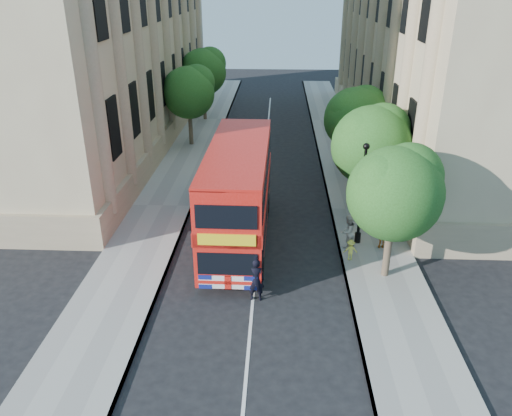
# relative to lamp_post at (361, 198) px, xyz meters

# --- Properties ---
(ground) EXTENTS (120.00, 120.00, 0.00)m
(ground) POSITION_rel_lamp_post_xyz_m (-5.00, -6.00, -2.51)
(ground) COLOR black
(ground) RESTS_ON ground
(pavement_right) EXTENTS (3.50, 80.00, 0.12)m
(pavement_right) POSITION_rel_lamp_post_xyz_m (0.75, 4.00, -2.45)
(pavement_right) COLOR gray
(pavement_right) RESTS_ON ground
(pavement_left) EXTENTS (3.50, 80.00, 0.12)m
(pavement_left) POSITION_rel_lamp_post_xyz_m (-10.75, 4.00, -2.45)
(pavement_left) COLOR gray
(pavement_left) RESTS_ON ground
(building_right) EXTENTS (12.00, 38.00, 18.00)m
(building_right) POSITION_rel_lamp_post_xyz_m (8.80, 18.00, 6.49)
(building_right) COLOR tan
(building_right) RESTS_ON ground
(building_left) EXTENTS (12.00, 38.00, 18.00)m
(building_left) POSITION_rel_lamp_post_xyz_m (-18.80, 18.00, 6.49)
(building_left) COLOR tan
(building_left) RESTS_ON ground
(tree_right_near) EXTENTS (4.00, 4.00, 6.08)m
(tree_right_near) POSITION_rel_lamp_post_xyz_m (0.84, -2.97, 1.74)
(tree_right_near) COLOR #473828
(tree_right_near) RESTS_ON ground
(tree_right_mid) EXTENTS (4.20, 4.20, 6.37)m
(tree_right_mid) POSITION_rel_lamp_post_xyz_m (0.84, 3.03, 1.93)
(tree_right_mid) COLOR #473828
(tree_right_mid) RESTS_ON ground
(tree_right_far) EXTENTS (4.00, 4.00, 6.15)m
(tree_right_far) POSITION_rel_lamp_post_xyz_m (0.84, 9.03, 1.80)
(tree_right_far) COLOR #473828
(tree_right_far) RESTS_ON ground
(tree_left_far) EXTENTS (4.00, 4.00, 6.30)m
(tree_left_far) POSITION_rel_lamp_post_xyz_m (-10.96, 16.03, 1.93)
(tree_left_far) COLOR #473828
(tree_left_far) RESTS_ON ground
(tree_left_back) EXTENTS (4.20, 4.20, 6.65)m
(tree_left_back) POSITION_rel_lamp_post_xyz_m (-10.96, 24.03, 2.20)
(tree_left_back) COLOR #473828
(tree_left_back) RESTS_ON ground
(lamp_post) EXTENTS (0.32, 0.32, 5.16)m
(lamp_post) POSITION_rel_lamp_post_xyz_m (0.00, 0.00, 0.00)
(lamp_post) COLOR black
(lamp_post) RESTS_ON pavement_right
(double_decker_bus) EXTENTS (2.93, 10.52, 4.84)m
(double_decker_bus) POSITION_rel_lamp_post_xyz_m (-5.96, 0.18, 0.17)
(double_decker_bus) COLOR red
(double_decker_bus) RESTS_ON ground
(box_van) EXTENTS (1.85, 4.46, 2.54)m
(box_van) POSITION_rel_lamp_post_xyz_m (-7.31, 5.11, -1.27)
(box_van) COLOR black
(box_van) RESTS_ON ground
(police_constable) EXTENTS (0.72, 0.47, 1.95)m
(police_constable) POSITION_rel_lamp_post_xyz_m (-4.88, -5.00, -1.53)
(police_constable) COLOR black
(police_constable) RESTS_ON ground
(woman_pedestrian) EXTENTS (1.05, 1.05, 1.71)m
(woman_pedestrian) POSITION_rel_lamp_post_xyz_m (-0.60, -0.54, -1.53)
(woman_pedestrian) COLOR beige
(woman_pedestrian) RESTS_ON pavement_right
(child_a) EXTENTS (0.70, 0.33, 1.17)m
(child_a) POSITION_rel_lamp_post_xyz_m (1.09, -0.54, -1.81)
(child_a) COLOR orange
(child_a) RESTS_ON pavement_right
(child_b) EXTENTS (0.68, 0.41, 1.02)m
(child_b) POSITION_rel_lamp_post_xyz_m (-0.60, -1.75, -1.88)
(child_b) COLOR #E6E74E
(child_b) RESTS_ON pavement_right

